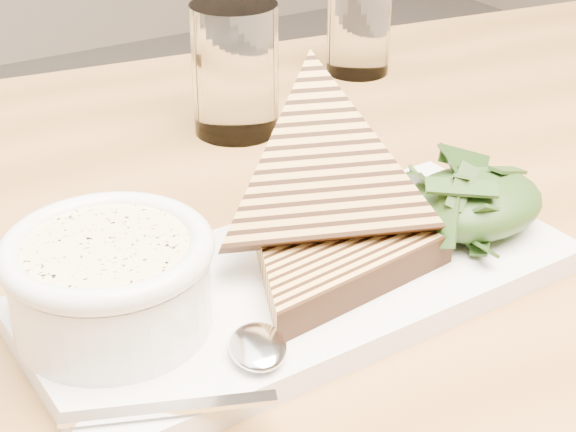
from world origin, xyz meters
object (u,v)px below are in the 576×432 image
glass_near (235,69)px  platter (304,284)px  table_top (354,258)px  soup_bowl (112,292)px  glass_far (359,25)px

glass_near → platter: bearing=-109.1°
glass_near → table_top: bearing=-94.4°
soup_bowl → table_top: bearing=10.5°
glass_far → table_top: bearing=-125.4°
platter → soup_bowl: (-0.13, 0.01, 0.03)m
table_top → platter: 0.09m
platter → soup_bowl: bearing=175.5°
glass_near → glass_far: 0.20m
soup_bowl → glass_far: size_ratio=1.13×
soup_bowl → glass_near: 0.33m
table_top → platter: size_ratio=3.65×
table_top → glass_near: glass_near is taller
glass_near → glass_far: size_ratio=1.16×
table_top → glass_near: 0.23m
table_top → soup_bowl: bearing=-169.5°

